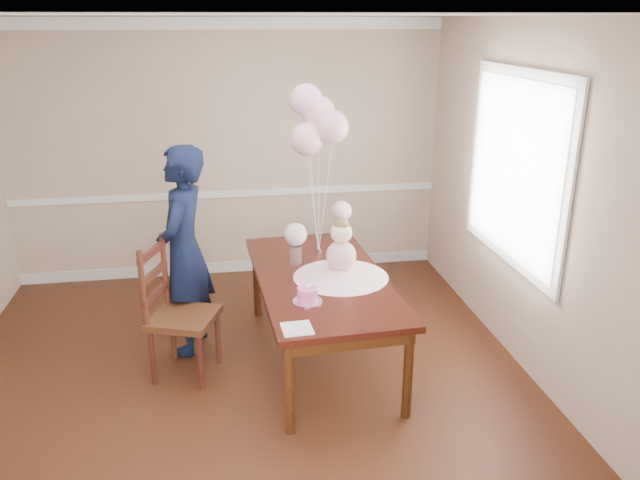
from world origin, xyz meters
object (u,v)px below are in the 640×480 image
at_px(birthday_cake, 307,295).
at_px(woman, 184,251).
at_px(dining_table_top, 321,279).
at_px(dining_chair_seat, 184,318).

relative_size(birthday_cake, woman, 0.08).
height_order(dining_table_top, dining_chair_seat, dining_table_top).
xyz_separation_m(birthday_cake, woman, (-0.90, 0.84, 0.07)).
bearing_deg(dining_table_top, dining_chair_seat, 179.44).
xyz_separation_m(dining_table_top, woman, (-1.08, 0.38, 0.16)).
relative_size(dining_table_top, birthday_cake, 13.33).
bearing_deg(birthday_cake, dining_table_top, 69.00).
height_order(dining_table_top, birthday_cake, birthday_cake).
height_order(birthday_cake, dining_chair_seat, birthday_cake).
distance_m(birthday_cake, woman, 1.23).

